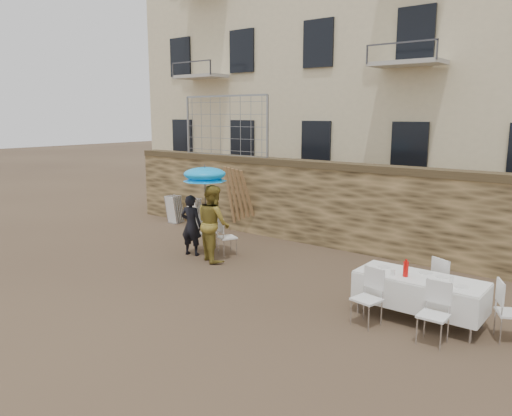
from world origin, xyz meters
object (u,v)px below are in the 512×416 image
Objects in this scene: chair_stack_left at (178,208)px; table_chair_front_left at (367,298)px; woman_dress at (213,223)px; table_chair_back at (447,283)px; soda_bottle at (406,269)px; couple_chair_left at (207,232)px; banquet_table at (420,279)px; table_chair_side at (511,311)px; man_suit at (191,225)px; table_chair_front_right at (433,314)px; umbrella at (205,177)px; couple_chair_right at (227,236)px; chair_stack_right at (198,212)px.

table_chair_front_left is at bearing -23.30° from chair_stack_left.
woman_dress reaches higher than table_chair_back.
couple_chair_left is at bearing 168.69° from soda_bottle.
woman_dress is 5.20m from banquet_table.
banquet_table is at bearing 67.74° from table_chair_side.
woman_dress reaches higher than man_suit.
woman_dress reaches higher than soda_bottle.
couple_chair_left is at bearing 164.21° from table_chair_front_right.
table_chair_front_left is 1.74m from table_chair_back.
woman_dress is 5.01m from soda_bottle.
woman_dress is 1.91× the size of table_chair_front_right.
table_chair_front_right is at bearing -12.14° from umbrella.
table_chair_front_left is at bearing 88.10° from table_chair_back.
man_suit is 5.46m from table_chair_front_left.
table_chair_front_left is (4.62, -1.75, 0.00)m from couple_chair_right.
table_chair_back is 8.59m from chair_stack_right.
table_chair_front_right is 1.00× the size of table_chair_side.
couple_chair_left is at bearing -10.65° from woman_dress.
woman_dress is 1.91× the size of table_chair_back.
soda_bottle is at bearing 138.81° from table_chair_front_right.
man_suit is at bearing 60.95° from table_chair_side.
table_chair_front_left is 2.17m from table_chair_side.
chair_stack_left is at bearing -6.67° from woman_dress.
table_chair_front_right is (0.50, -0.75, -0.25)m from banquet_table.
man_suit reaches higher than banquet_table.
table_chair_back is at bearing -14.02° from chair_stack_right.
table_chair_back is at bearing 74.15° from table_chair_front_left.
table_chair_back is at bearing 100.36° from table_chair_front_right.
table_chair_back is 9.46m from chair_stack_left.
couple_chair_left is 5.85m from soda_bottle.
woman_dress is 1.91× the size of couple_chair_left.
table_chair_front_right and table_chair_side have the same top height.
table_chair_side reaches higher than banquet_table.
umbrella is 5.48m from soda_bottle.
couple_chair_right is 1.04× the size of chair_stack_right.
table_chair_back is at bearing 174.58° from couple_chair_left.
table_chair_front_left is 1.00× the size of table_chair_back.
table_chair_front_left is (-0.60, -0.75, -0.25)m from banquet_table.
soda_bottle is at bearing -161.23° from woman_dress.
table_chair_side is (6.57, -0.35, -0.44)m from woman_dress.
soda_bottle reaches higher than couple_chair_right.
couple_chair_left is 1.00× the size of table_chair_front_left.
soda_bottle is at bearing 67.75° from table_chair_front_left.
banquet_table is at bearing -17.69° from chair_stack_left.
table_chair_side is (0.90, 0.85, 0.00)m from table_chair_front_right.
banquet_table is at bearing 166.87° from couple_chair_left.
chair_stack_right is at bearing -13.88° from woman_dress.
couple_chair_left is 1.04× the size of chair_stack_right.
chair_stack_left is at bearing 180.00° from chair_stack_right.
umbrella is 5.69m from banquet_table.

